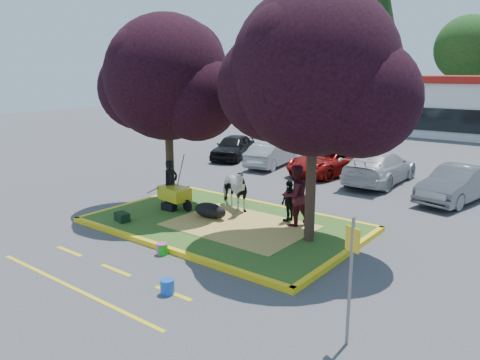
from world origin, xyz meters
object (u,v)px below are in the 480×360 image
Objects in this scene: bucket_pink at (162,249)px; calf at (209,210)px; sign_post at (351,269)px; car_silver at (271,154)px; bucket_green at (162,249)px; car_black at (233,147)px; cow at (232,189)px; wheelbarrow at (175,194)px; handler at (171,183)px; bucket_blue at (167,287)px.

calf is at bearing 106.53° from bucket_pink.
car_silver is (-10.03, 12.42, -0.83)m from sign_post.
car_black reaches higher than bucket_green.
cow is 0.45× the size of car_silver.
cow is 5.56× the size of bucket_green.
wheelbarrow is at bearing -81.51° from car_black.
bucket_green is 12.33m from car_silver.
handler is at bearing 90.20° from car_silver.
bucket_green is 0.99× the size of bucket_pink.
calf is at bearing -161.54° from cow.
cow is 1.24m from calf.
car_silver is at bearing 11.67° from handler.
sign_post is (6.58, -3.73, 1.07)m from calf.
sign_post is 5.93m from bucket_green.
sign_post is at bearing -105.98° from cow.
wheelbarrow is (-1.61, 0.05, 0.28)m from calf.
sign_post is (8.58, -3.99, 0.51)m from handler.
bucket_pink is (2.46, -2.91, -0.51)m from wheelbarrow.
wheelbarrow is 6.11m from bucket_blue.
calf is 0.46× the size of sign_post.
bucket_pink is at bearing -135.64° from handler.
sign_post reaches higher than car_black.
handler is at bearing 132.57° from bucket_green.
handler is 0.80× the size of wheelbarrow.
bucket_pink is (2.85, -3.11, -0.80)m from handler.
bucket_green is 2.30m from bucket_blue.
cow reaches higher than car_black.
car_black is (-7.16, 12.02, 0.51)m from bucket_pink.
bucket_green is at bearing -135.52° from handler.
calf is at bearing 6.24° from wheelbarrow.
wheelbarrow is 9.06m from sign_post.
bucket_pink is at bearing 139.92° from bucket_blue.
car_black is (-8.92, 13.50, 0.50)m from bucket_blue.
car_black is at bearing 27.73° from handler.
car_black is (-6.35, 8.03, -0.21)m from cow.
bucket_blue is at bearing 105.39° from car_silver.
car_silver is (-6.06, 13.03, 0.47)m from bucket_blue.
bucket_blue is at bearing -133.00° from handler.
wheelbarrow is 3.84m from bucket_pink.
sign_post is 5.94m from bucket_pink.
calf is (-0.04, -1.13, -0.49)m from cow.
wheelbarrow is at bearing 179.22° from sign_post.
car_black reaches higher than wheelbarrow.
wheelbarrow is 0.52× the size of car_silver.
bucket_green is at bearing -76.81° from calf.
bucket_blue is (-3.97, -0.61, -1.29)m from sign_post.
sign_post is at bearing 119.36° from car_silver.
sign_post is (6.53, -4.87, 0.58)m from cow.
bucket_blue is at bearing -62.52° from calf.
bucket_blue is at bearing -75.33° from car_black.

